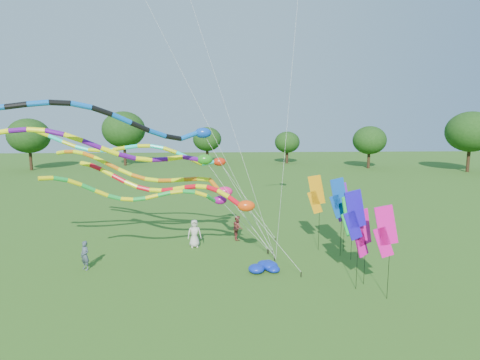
{
  "coord_description": "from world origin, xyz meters",
  "views": [
    {
      "loc": [
        -0.73,
        -17.88,
        8.33
      ],
      "look_at": [
        0.49,
        4.79,
        4.8
      ],
      "focal_mm": 30.0,
      "sensor_mm": 36.0,
      "label": 1
    }
  ],
  "objects_px": {
    "tube_kite_orange": "(156,175)",
    "blue_nylon_heap": "(262,267)",
    "tube_kite_red": "(185,191)",
    "person_a": "(194,233)",
    "person_b": "(85,255)",
    "person_c": "(238,228)"
  },
  "relations": [
    {
      "from": "person_a",
      "to": "person_c",
      "type": "height_order",
      "value": "person_a"
    },
    {
      "from": "tube_kite_orange",
      "to": "blue_nylon_heap",
      "type": "xyz_separation_m",
      "value": [
        6.34,
        -4.89,
        -4.49
      ]
    },
    {
      "from": "blue_nylon_heap",
      "to": "person_b",
      "type": "height_order",
      "value": "person_b"
    },
    {
      "from": "tube_kite_orange",
      "to": "blue_nylon_heap",
      "type": "bearing_deg",
      "value": -12.65
    },
    {
      "from": "blue_nylon_heap",
      "to": "person_c",
      "type": "height_order",
      "value": "person_c"
    },
    {
      "from": "person_a",
      "to": "person_b",
      "type": "xyz_separation_m",
      "value": [
        -5.81,
        -3.64,
        -0.1
      ]
    },
    {
      "from": "tube_kite_orange",
      "to": "person_b",
      "type": "xyz_separation_m",
      "value": [
        -3.41,
        -4.13,
        -3.89
      ]
    },
    {
      "from": "blue_nylon_heap",
      "to": "person_b",
      "type": "relative_size",
      "value": 0.94
    },
    {
      "from": "person_b",
      "to": "person_c",
      "type": "distance_m",
      "value": 10.08
    },
    {
      "from": "person_b",
      "to": "person_c",
      "type": "relative_size",
      "value": 0.97
    },
    {
      "from": "person_b",
      "to": "blue_nylon_heap",
      "type": "bearing_deg",
      "value": 31.78
    },
    {
      "from": "blue_nylon_heap",
      "to": "tube_kite_red",
      "type": "bearing_deg",
      "value": 158.39
    },
    {
      "from": "tube_kite_orange",
      "to": "person_b",
      "type": "height_order",
      "value": "tube_kite_orange"
    },
    {
      "from": "tube_kite_red",
      "to": "person_a",
      "type": "height_order",
      "value": "tube_kite_red"
    },
    {
      "from": "person_a",
      "to": "person_b",
      "type": "height_order",
      "value": "person_a"
    },
    {
      "from": "tube_kite_red",
      "to": "tube_kite_orange",
      "type": "distance_m",
      "value": 3.84
    },
    {
      "from": "tube_kite_orange",
      "to": "blue_nylon_heap",
      "type": "distance_m",
      "value": 9.18
    },
    {
      "from": "blue_nylon_heap",
      "to": "person_a",
      "type": "xyz_separation_m",
      "value": [
        -3.94,
        4.4,
        0.7
      ]
    },
    {
      "from": "blue_nylon_heap",
      "to": "person_b",
      "type": "xyz_separation_m",
      "value": [
        -9.75,
        0.76,
        0.6
      ]
    },
    {
      "from": "tube_kite_red",
      "to": "blue_nylon_heap",
      "type": "bearing_deg",
      "value": 1.03
    },
    {
      "from": "tube_kite_red",
      "to": "person_c",
      "type": "relative_size",
      "value": 7.41
    },
    {
      "from": "person_b",
      "to": "person_c",
      "type": "bearing_deg",
      "value": 66.61
    }
  ]
}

